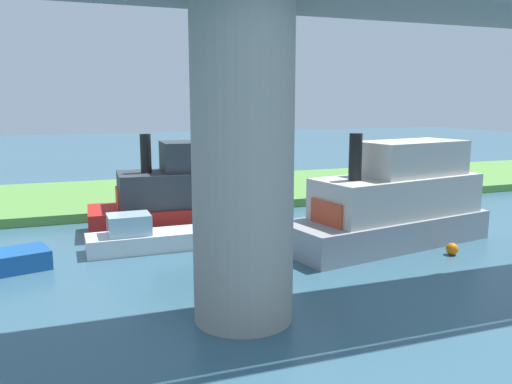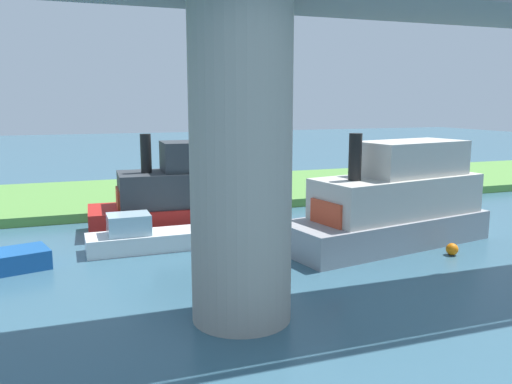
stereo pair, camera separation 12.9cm
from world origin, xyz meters
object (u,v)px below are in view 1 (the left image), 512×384
object	(u,v)px
marker_buoy	(452,249)
skiff_small	(141,237)
bridge_pylon	(243,167)
houseboat_blue	(393,203)
pontoon_yellow	(192,193)
mooring_post	(319,188)
person_on_bank	(207,184)

from	to	relation	value
marker_buoy	skiff_small	bearing A→B (deg)	-22.97
marker_buoy	bridge_pylon	bearing A→B (deg)	16.95
skiff_small	houseboat_blue	bearing A→B (deg)	165.87
pontoon_yellow	skiff_small	world-z (taller)	pontoon_yellow
pontoon_yellow	mooring_post	bearing A→B (deg)	-157.55
pontoon_yellow	houseboat_blue	xyz separation A→B (m)	(-7.69, 5.86, 0.08)
mooring_post	houseboat_blue	size ratio (longest dim) A/B	0.09
person_on_bank	skiff_small	xyz separation A→B (m)	(5.32, 9.30, -0.63)
mooring_post	skiff_small	size ratio (longest dim) A/B	0.18
pontoon_yellow	person_on_bank	bearing A→B (deg)	-111.09
pontoon_yellow	bridge_pylon	bearing A→B (deg)	84.20
mooring_post	skiff_small	distance (m)	13.69
person_on_bank	houseboat_blue	size ratio (longest dim) A/B	0.14
person_on_bank	mooring_post	xyz separation A→B (m)	(-6.53, 2.44, -0.27)
person_on_bank	marker_buoy	distance (m)	15.84
person_on_bank	pontoon_yellow	size ratio (longest dim) A/B	0.15
person_on_bank	pontoon_yellow	world-z (taller)	pontoon_yellow
bridge_pylon	skiff_small	bearing A→B (deg)	-77.50
skiff_small	mooring_post	bearing A→B (deg)	-149.96
mooring_post	person_on_bank	bearing A→B (deg)	-20.49
person_on_bank	bridge_pylon	bearing A→B (deg)	78.62
person_on_bank	pontoon_yellow	bearing A→B (deg)	68.91
houseboat_blue	skiff_small	xyz separation A→B (m)	(10.64, -2.68, -1.26)
marker_buoy	pontoon_yellow	bearing A→B (deg)	-42.53
houseboat_blue	marker_buoy	xyz separation A→B (m)	(-1.29, 2.38, -1.59)
mooring_post	skiff_small	xyz separation A→B (m)	(11.85, 6.85, -0.36)
houseboat_blue	skiff_small	size ratio (longest dim) A/B	2.10
pontoon_yellow	marker_buoy	world-z (taller)	pontoon_yellow
bridge_pylon	marker_buoy	size ratio (longest dim) A/B	17.81
mooring_post	marker_buoy	bearing A→B (deg)	90.42
bridge_pylon	skiff_small	size ratio (longest dim) A/B	1.84
houseboat_blue	marker_buoy	distance (m)	3.14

